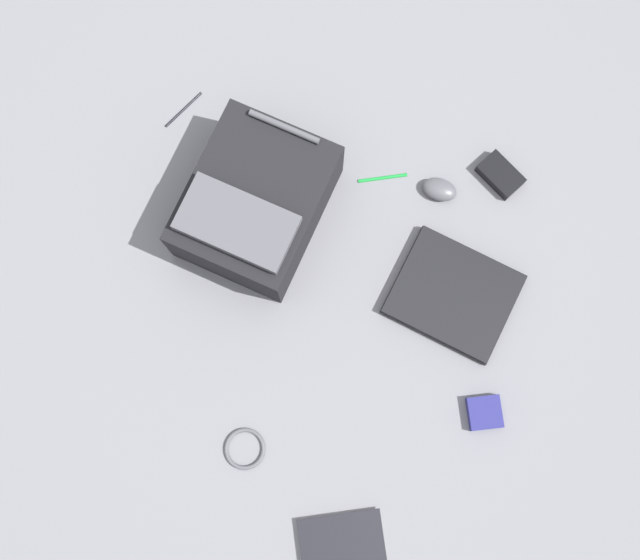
# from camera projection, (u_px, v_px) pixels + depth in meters

# --- Properties ---
(ground_plane) EXTENTS (4.04, 4.04, 0.00)m
(ground_plane) POSITION_uv_depth(u_px,v_px,m) (305.00, 282.00, 2.03)
(ground_plane) COLOR slate
(backpack) EXTENTS (0.40, 0.46, 0.21)m
(backpack) POSITION_uv_depth(u_px,v_px,m) (255.00, 204.00, 1.97)
(backpack) COLOR black
(backpack) RESTS_ON ground_plane
(laptop) EXTENTS (0.35, 0.31, 0.03)m
(laptop) POSITION_uv_depth(u_px,v_px,m) (454.00, 294.00, 2.00)
(laptop) COLOR black
(laptop) RESTS_ON ground_plane
(computer_mouse) EXTENTS (0.11, 0.09, 0.04)m
(computer_mouse) POSITION_uv_depth(u_px,v_px,m) (439.00, 189.00, 2.05)
(computer_mouse) COLOR #4C4C51
(computer_mouse) RESTS_ON ground_plane
(cable_coil) EXTENTS (0.10, 0.10, 0.01)m
(cable_coil) POSITION_uv_depth(u_px,v_px,m) (245.00, 449.00, 1.94)
(cable_coil) COLOR #4C4C51
(cable_coil) RESTS_ON ground_plane
(power_brick) EXTENTS (0.13, 0.09, 0.03)m
(power_brick) POSITION_uv_depth(u_px,v_px,m) (500.00, 175.00, 2.06)
(power_brick) COLOR black
(power_brick) RESTS_ON ground_plane
(pen_black) EXTENTS (0.02, 0.14, 0.01)m
(pen_black) POSITION_uv_depth(u_px,v_px,m) (183.00, 109.00, 2.11)
(pen_black) COLOR black
(pen_black) RESTS_ON ground_plane
(pen_blue) EXTENTS (0.10, 0.10, 0.01)m
(pen_blue) POSITION_uv_depth(u_px,v_px,m) (383.00, 177.00, 2.08)
(pen_blue) COLOR #198C33
(pen_blue) RESTS_ON ground_plane
(earbud_pouch) EXTENTS (0.12, 0.12, 0.03)m
(earbud_pouch) POSITION_uv_depth(u_px,v_px,m) (484.00, 413.00, 1.95)
(earbud_pouch) COLOR navy
(earbud_pouch) RESTS_ON ground_plane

